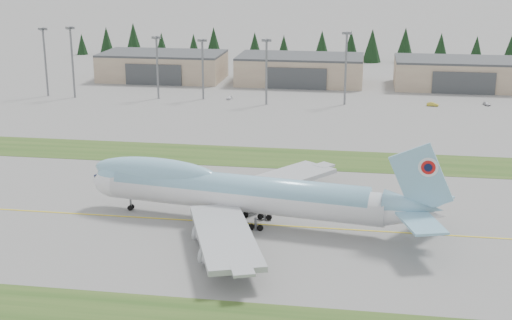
% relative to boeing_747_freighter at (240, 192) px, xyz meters
% --- Properties ---
extents(ground, '(7000.00, 7000.00, 0.00)m').
position_rel_boeing_747_freighter_xyz_m(ground, '(11.83, -0.44, -6.09)').
color(ground, slate).
rests_on(ground, ground).
extents(grass_strip_far, '(400.00, 18.00, 0.08)m').
position_rel_boeing_747_freighter_xyz_m(grass_strip_far, '(11.83, 44.56, -6.09)').
color(grass_strip_far, '#2C4D1B').
rests_on(grass_strip_far, ground).
extents(taxiway_line_main, '(400.00, 0.40, 0.02)m').
position_rel_boeing_747_freighter_xyz_m(taxiway_line_main, '(11.83, -0.44, -6.09)').
color(taxiway_line_main, yellow).
rests_on(taxiway_line_main, ground).
extents(boeing_747_freighter, '(70.39, 59.86, 18.46)m').
position_rel_boeing_747_freighter_xyz_m(boeing_747_freighter, '(0.00, 0.00, 0.00)').
color(boeing_747_freighter, white).
rests_on(boeing_747_freighter, ground).
extents(hangar_left, '(48.00, 26.60, 10.80)m').
position_rel_boeing_747_freighter_xyz_m(hangar_left, '(-58.17, 149.46, -0.70)').
color(hangar_left, gray).
rests_on(hangar_left, ground).
extents(hangar_center, '(48.00, 26.60, 10.80)m').
position_rel_boeing_747_freighter_xyz_m(hangar_center, '(-3.17, 149.46, -0.70)').
color(hangar_center, gray).
rests_on(hangar_center, ground).
extents(hangar_right, '(48.00, 26.60, 10.80)m').
position_rel_boeing_747_freighter_xyz_m(hangar_right, '(56.83, 149.46, -0.70)').
color(hangar_right, gray).
rests_on(hangar_right, ground).
extents(floodlight_masts, '(107.73, 8.84, 24.59)m').
position_rel_boeing_747_freighter_xyz_m(floodlight_masts, '(-41.21, 110.48, 9.85)').
color(floodlight_masts, slate).
rests_on(floodlight_masts, ground).
extents(service_vehicle_a, '(1.97, 3.45, 1.10)m').
position_rel_boeing_747_freighter_xyz_m(service_vehicle_a, '(-24.37, 114.37, -6.09)').
color(service_vehicle_a, white).
rests_on(service_vehicle_a, ground).
extents(service_vehicle_b, '(4.05, 2.21, 1.27)m').
position_rel_boeing_747_freighter_xyz_m(service_vehicle_b, '(44.44, 113.68, -6.09)').
color(service_vehicle_b, gold).
rests_on(service_vehicle_b, ground).
extents(service_vehicle_c, '(2.51, 3.82, 1.03)m').
position_rel_boeing_747_freighter_xyz_m(service_vehicle_c, '(62.35, 117.71, -6.09)').
color(service_vehicle_c, silver).
rests_on(service_vehicle_c, ground).
extents(conifer_belt, '(268.03, 14.58, 15.95)m').
position_rel_boeing_747_freighter_xyz_m(conifer_belt, '(9.47, 212.34, 0.72)').
color(conifer_belt, black).
rests_on(conifer_belt, ground).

